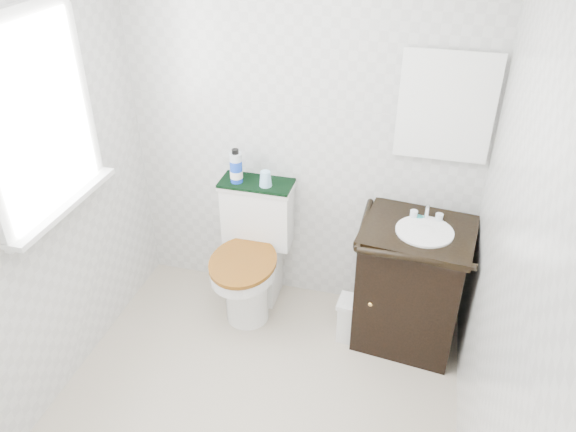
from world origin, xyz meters
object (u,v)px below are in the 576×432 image
at_px(toilet, 253,258).
at_px(trash_bin, 354,320).
at_px(vanity, 412,283).
at_px(mouthwash_bottle, 236,167).
at_px(cup, 265,179).

xyz_separation_m(toilet, trash_bin, (0.71, -0.16, -0.22)).
bearing_deg(toilet, vanity, -3.38).
xyz_separation_m(vanity, mouthwash_bottle, (-1.15, 0.16, 0.55)).
xyz_separation_m(vanity, cup, (-0.96, 0.15, 0.50)).
relative_size(toilet, trash_bin, 2.89).
xyz_separation_m(toilet, vanity, (1.03, -0.06, 0.05)).
xyz_separation_m(trash_bin, cup, (-0.64, 0.26, 0.78)).
bearing_deg(cup, trash_bin, -21.96).
bearing_deg(mouthwash_bottle, vanity, -7.85).
relative_size(vanity, cup, 9.41).
relative_size(toilet, cup, 8.85).
distance_m(toilet, cup, 0.57).
bearing_deg(vanity, trash_bin, -161.89).
bearing_deg(trash_bin, mouthwash_bottle, 162.50).
xyz_separation_m(trash_bin, mouthwash_bottle, (-0.83, 0.26, 0.83)).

